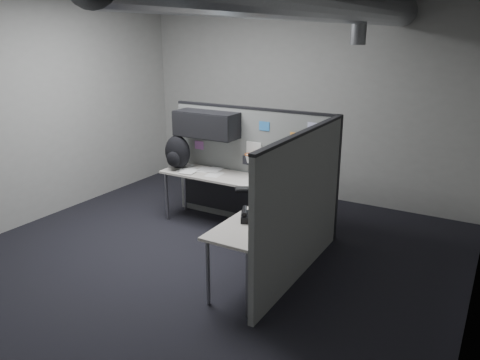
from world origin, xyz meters
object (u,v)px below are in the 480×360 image
Objects in this scene: monitor at (292,171)px; backpack at (177,153)px; keyboard at (253,189)px; phone at (251,216)px; desk at (246,196)px.

monitor is 1.76m from backpack.
backpack is at bearing 178.82° from keyboard.
phone is at bearing -82.53° from monitor.
monitor is 1.17m from phone.
phone reaches higher than desk.
backpack is (-1.82, 1.15, 0.19)m from phone.
phone is (0.06, -1.15, -0.18)m from monitor.
desk is at bearing 162.74° from keyboard.
keyboard is (-0.37, -0.33, -0.20)m from monitor.
keyboard is 0.93m from phone.
phone reaches higher than keyboard.
backpack is at bearing 130.22° from phone.
monitor is at bearing 53.29° from keyboard.
monitor reaches higher than desk.
monitor is 1.12× the size of backpack.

